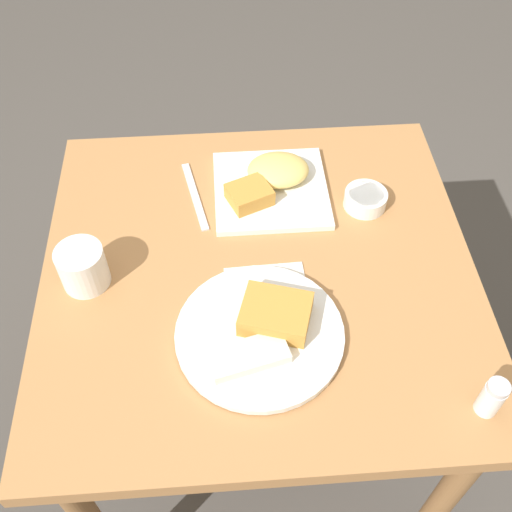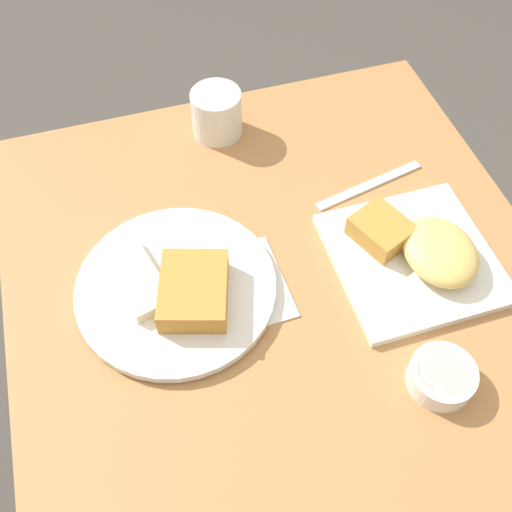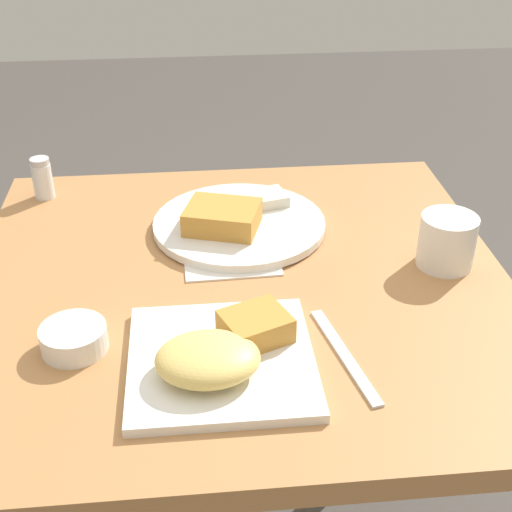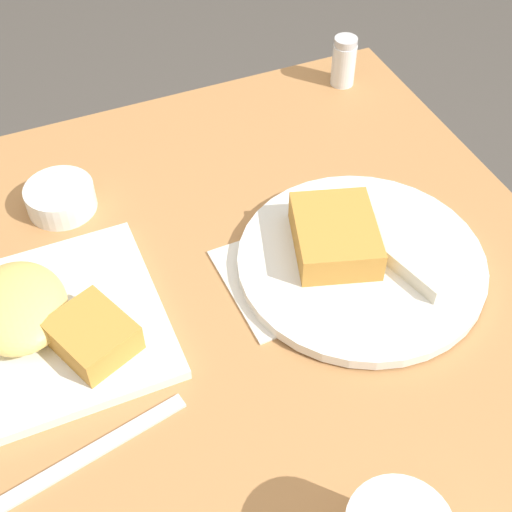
{
  "view_description": "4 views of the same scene",
  "coord_description": "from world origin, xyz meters",
  "px_view_note": "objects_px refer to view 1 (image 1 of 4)",
  "views": [
    {
      "loc": [
        0.06,
        0.72,
        1.68
      ],
      "look_at": [
        0.01,
        0.01,
        0.8
      ],
      "focal_mm": 42.0,
      "sensor_mm": 36.0,
      "label": 1
    },
    {
      "loc": [
        -0.48,
        0.18,
        1.53
      ],
      "look_at": [
        0.0,
        0.04,
        0.82
      ],
      "focal_mm": 42.0,
      "sensor_mm": 36.0,
      "label": 2
    },
    {
      "loc": [
        -0.07,
        -0.93,
        1.37
      ],
      "look_at": [
        0.02,
        -0.03,
        0.82
      ],
      "focal_mm": 50.0,
      "sensor_mm": 36.0,
      "label": 3
    },
    {
      "loc": [
        0.49,
        -0.18,
        1.41
      ],
      "look_at": [
        -0.02,
        0.03,
        0.81
      ],
      "focal_mm": 50.0,
      "sensor_mm": 36.0,
      "label": 4
    }
  ],
  "objects_px": {
    "butter_knife": "(195,196)",
    "coffee_mug": "(83,267)",
    "plate_oval_far": "(263,331)",
    "plate_square_near": "(271,183)",
    "sauce_ramekin": "(365,199)",
    "salt_shaker": "(491,399)"
  },
  "relations": [
    {
      "from": "sauce_ramekin",
      "to": "butter_knife",
      "type": "distance_m",
      "value": 0.36
    },
    {
      "from": "sauce_ramekin",
      "to": "coffee_mug",
      "type": "xyz_separation_m",
      "value": [
        0.56,
        0.16,
        0.02
      ]
    },
    {
      "from": "plate_oval_far",
      "to": "butter_knife",
      "type": "distance_m",
      "value": 0.38
    },
    {
      "from": "plate_oval_far",
      "to": "coffee_mug",
      "type": "height_order",
      "value": "coffee_mug"
    },
    {
      "from": "salt_shaker",
      "to": "coffee_mug",
      "type": "bearing_deg",
      "value": -24.68
    },
    {
      "from": "butter_knife",
      "to": "coffee_mug",
      "type": "bearing_deg",
      "value": -55.86
    },
    {
      "from": "butter_knife",
      "to": "coffee_mug",
      "type": "height_order",
      "value": "coffee_mug"
    },
    {
      "from": "plate_square_near",
      "to": "coffee_mug",
      "type": "relative_size",
      "value": 2.7
    },
    {
      "from": "plate_oval_far",
      "to": "coffee_mug",
      "type": "xyz_separation_m",
      "value": [
        0.32,
        -0.15,
        0.02
      ]
    },
    {
      "from": "plate_square_near",
      "to": "plate_oval_far",
      "type": "xyz_separation_m",
      "value": [
        0.05,
        0.37,
        -0.0
      ]
    },
    {
      "from": "plate_oval_far",
      "to": "sauce_ramekin",
      "type": "xyz_separation_m",
      "value": [
        -0.24,
        -0.31,
        0.0
      ]
    },
    {
      "from": "butter_knife",
      "to": "coffee_mug",
      "type": "distance_m",
      "value": 0.3
    },
    {
      "from": "plate_oval_far",
      "to": "sauce_ramekin",
      "type": "relative_size",
      "value": 3.34
    },
    {
      "from": "plate_square_near",
      "to": "plate_oval_far",
      "type": "bearing_deg",
      "value": 82.73
    },
    {
      "from": "butter_knife",
      "to": "sauce_ramekin",
      "type": "bearing_deg",
      "value": 69.94
    },
    {
      "from": "salt_shaker",
      "to": "butter_knife",
      "type": "relative_size",
      "value": 0.38
    },
    {
      "from": "plate_square_near",
      "to": "coffee_mug",
      "type": "distance_m",
      "value": 0.43
    },
    {
      "from": "plate_oval_far",
      "to": "butter_knife",
      "type": "bearing_deg",
      "value": -71.94
    },
    {
      "from": "salt_shaker",
      "to": "coffee_mug",
      "type": "relative_size",
      "value": 0.88
    },
    {
      "from": "plate_square_near",
      "to": "butter_knife",
      "type": "relative_size",
      "value": 1.17
    },
    {
      "from": "salt_shaker",
      "to": "plate_oval_far",
      "type": "bearing_deg",
      "value": -24.88
    },
    {
      "from": "plate_square_near",
      "to": "butter_knife",
      "type": "distance_m",
      "value": 0.17
    }
  ]
}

